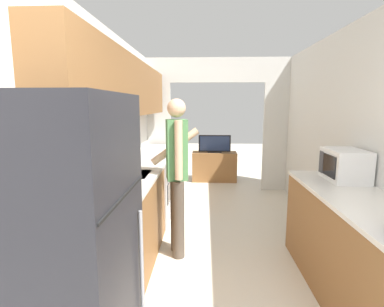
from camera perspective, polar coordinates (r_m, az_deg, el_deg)
wall_left at (r=3.25m, az=-16.64°, el=6.59°), size 0.38×7.33×2.50m
wall_far_with_doorway at (r=5.73m, az=4.76°, el=7.37°), size 3.07×0.06×2.50m
counter_left at (r=3.85m, az=-9.93°, el=-8.82°), size 0.62×3.85×0.90m
counter_right at (r=2.76m, az=30.70°, el=-17.44°), size 0.62×2.39×0.90m
refrigerator at (r=1.73m, az=-24.82°, el=-18.84°), size 0.76×0.76×1.69m
range_oven at (r=4.28m, az=-8.48°, el=-6.85°), size 0.66×0.73×1.04m
person at (r=3.20m, az=-2.89°, el=-3.71°), size 0.55×0.43×1.70m
microwave at (r=3.28m, az=27.07°, el=-1.96°), size 0.34×0.47×0.31m
tv_cabinet at (r=6.53m, az=4.26°, el=-2.46°), size 0.95×0.42×0.63m
television at (r=6.41m, az=4.33°, el=1.82°), size 0.68×0.16×0.37m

